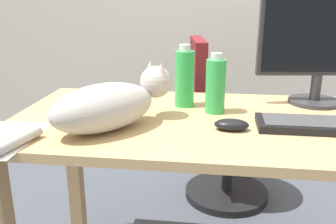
{
  "coord_description": "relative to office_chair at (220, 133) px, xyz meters",
  "views": [
    {
      "loc": [
        -0.03,
        -1.23,
        1.14
      ],
      "look_at": [
        -0.18,
        -0.13,
        0.79
      ],
      "focal_mm": 39.71,
      "sensor_mm": 36.0,
      "label": 1
    }
  ],
  "objects": [
    {
      "name": "keyboard",
      "position": [
        0.32,
        -0.8,
        0.34
      ],
      "size": [
        0.44,
        0.15,
        0.03
      ],
      "color": "black",
      "rests_on": "desk"
    },
    {
      "name": "monitor",
      "position": [
        0.35,
        -0.5,
        0.56
      ],
      "size": [
        0.48,
        0.2,
        0.42
      ],
      "color": "#333338",
      "rests_on": "desk"
    },
    {
      "name": "computer_mouse",
      "position": [
        0.02,
        -0.85,
        0.35
      ],
      "size": [
        0.11,
        0.06,
        0.04
      ],
      "primitive_type": "ellipsoid",
      "color": "black",
      "rests_on": "desk"
    },
    {
      "name": "water_bottle",
      "position": [
        -0.16,
        -0.6,
        0.44
      ],
      "size": [
        0.07,
        0.07,
        0.24
      ],
      "color": "green",
      "rests_on": "desk"
    },
    {
      "name": "desk",
      "position": [
        -0.01,
        -0.75,
        0.23
      ],
      "size": [
        1.48,
        0.72,
        0.73
      ],
      "color": "tan",
      "rests_on": "ground_plane"
    },
    {
      "name": "office_chair",
      "position": [
        0.0,
        0.0,
        0.0
      ],
      "size": [
        0.48,
        0.48,
        0.92
      ],
      "color": "black",
      "rests_on": "ground_plane"
    },
    {
      "name": "spray_bottle",
      "position": [
        -0.04,
        -0.67,
        0.43
      ],
      "size": [
        0.07,
        0.07,
        0.22
      ],
      "color": "green",
      "rests_on": "desk"
    },
    {
      "name": "cat",
      "position": [
        -0.37,
        -0.89,
        0.41
      ],
      "size": [
        0.43,
        0.48,
        0.2
      ],
      "color": "#B2ADA8",
      "rests_on": "desk"
    }
  ]
}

